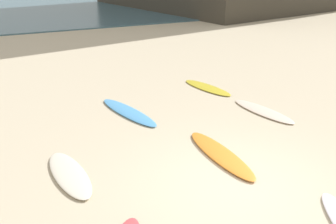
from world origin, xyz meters
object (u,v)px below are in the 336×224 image
object	(u,v)px
surfboard_5	(69,174)
surfboard_6	(207,88)
surfboard_1	(128,112)
surfboard_2	(263,111)
surfboard_3	(220,154)

from	to	relation	value
surfboard_5	surfboard_6	xyz separation A→B (m)	(5.22, 3.40, -0.01)
surfboard_1	surfboard_5	distance (m)	3.32
surfboard_2	surfboard_6	world-z (taller)	surfboard_2
surfboard_1	surfboard_6	size ratio (longest dim) A/B	1.22
surfboard_2	surfboard_5	xyz separation A→B (m)	(-5.52, -0.96, 0.01)
surfboard_3	surfboard_6	world-z (taller)	surfboard_3
surfboard_1	surfboard_2	bearing A→B (deg)	-37.00
surfboard_3	surfboard_6	xyz separation A→B (m)	(2.15, 4.01, -0.01)
surfboard_1	surfboard_3	xyz separation A→B (m)	(0.92, -3.15, 0.01)
surfboard_3	surfboard_1	bearing A→B (deg)	107.58
surfboard_3	surfboard_5	size ratio (longest dim) A/B	1.21
surfboard_2	surfboard_5	size ratio (longest dim) A/B	1.08
surfboard_1	surfboard_2	distance (m)	3.71
surfboard_1	surfboard_6	world-z (taller)	surfboard_1
surfboard_3	surfboard_6	size ratio (longest dim) A/B	1.15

